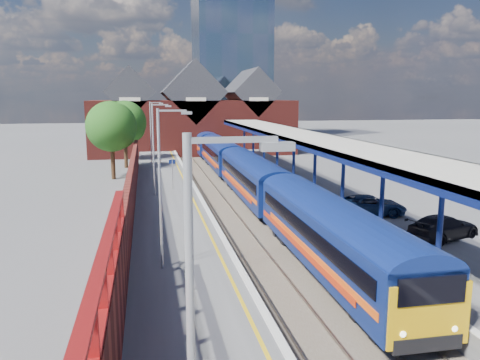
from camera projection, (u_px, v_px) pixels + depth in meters
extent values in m
plane|color=#5B5B5E|center=(222.00, 186.00, 45.30)|extent=(240.00, 240.00, 0.00)
cube|color=#473D33|center=(242.00, 209.00, 35.64)|extent=(6.00, 76.00, 0.06)
cube|color=slate|center=(213.00, 210.00, 35.20)|extent=(0.07, 76.00, 0.14)
cube|color=slate|center=(232.00, 209.00, 35.48)|extent=(0.07, 76.00, 0.14)
cube|color=slate|center=(252.00, 208.00, 35.78)|extent=(0.07, 76.00, 0.14)
cube|color=slate|center=(270.00, 207.00, 36.06)|extent=(0.07, 76.00, 0.14)
cube|color=#565659|center=(169.00, 207.00, 34.50)|extent=(5.00, 76.00, 1.00)
cube|color=#565659|center=(317.00, 200.00, 36.73)|extent=(6.00, 76.00, 1.00)
cube|color=silver|center=(201.00, 198.00, 34.86)|extent=(0.30, 76.00, 0.05)
cube|color=silver|center=(282.00, 195.00, 36.08)|extent=(0.30, 76.00, 0.05)
cube|color=yellow|center=(193.00, 199.00, 34.75)|extent=(0.14, 76.00, 0.01)
cube|color=navy|center=(331.00, 236.00, 22.34)|extent=(2.96, 16.03, 2.50)
cube|color=navy|center=(332.00, 211.00, 22.13)|extent=(2.96, 16.03, 0.60)
cube|color=navy|center=(253.00, 178.00, 38.37)|extent=(2.96, 16.03, 2.50)
cube|color=navy|center=(253.00, 163.00, 38.15)|extent=(2.96, 16.03, 0.60)
cube|color=navy|center=(221.00, 154.00, 54.39)|extent=(2.96, 16.03, 2.50)
cube|color=navy|center=(221.00, 144.00, 54.18)|extent=(2.96, 16.03, 0.60)
cube|color=navy|center=(204.00, 141.00, 70.42)|extent=(2.96, 16.03, 2.50)
cube|color=navy|center=(204.00, 133.00, 70.20)|extent=(2.96, 16.03, 0.60)
cube|color=black|center=(220.00, 160.00, 46.03)|extent=(0.04, 60.54, 0.70)
cube|color=#FF5810|center=(220.00, 168.00, 46.17)|extent=(0.03, 55.27, 0.30)
cube|color=red|center=(220.00, 171.00, 46.21)|extent=(0.03, 55.27, 0.30)
cube|color=#F2B20C|center=(427.00, 314.00, 14.73)|extent=(2.82, 0.33, 2.10)
cube|color=black|center=(431.00, 290.00, 14.49)|extent=(2.30, 0.18, 0.90)
cube|color=black|center=(388.00, 322.00, 17.22)|extent=(2.00, 2.40, 0.60)
cube|color=black|center=(200.00, 148.00, 76.11)|extent=(2.00, 2.40, 0.60)
cylinder|color=navy|center=(440.00, 226.00, 19.67)|extent=(0.24, 0.24, 4.20)
cylinder|color=navy|center=(382.00, 201.00, 24.50)|extent=(0.24, 0.24, 4.20)
cylinder|color=navy|center=(343.00, 184.00, 29.32)|extent=(0.24, 0.24, 4.20)
cylinder|color=navy|center=(315.00, 172.00, 34.15)|extent=(0.24, 0.24, 4.20)
cylinder|color=navy|center=(294.00, 162.00, 38.98)|extent=(0.24, 0.24, 4.20)
cylinder|color=navy|center=(277.00, 155.00, 43.80)|extent=(0.24, 0.24, 4.20)
cylinder|color=navy|center=(264.00, 150.00, 48.63)|extent=(0.24, 0.24, 4.20)
cylinder|color=navy|center=(253.00, 145.00, 53.46)|extent=(0.24, 0.24, 4.20)
cylinder|color=navy|center=(244.00, 141.00, 58.28)|extent=(0.24, 0.24, 4.20)
cube|color=beige|center=(304.00, 136.00, 37.72)|extent=(4.50, 52.00, 0.25)
cube|color=navy|center=(278.00, 139.00, 37.32)|extent=(0.20, 52.00, 0.55)
cube|color=navy|center=(329.00, 138.00, 38.16)|extent=(0.20, 52.00, 0.55)
cube|color=#A5A8AA|center=(233.00, 140.00, 6.10)|extent=(1.20, 0.08, 0.08)
cube|color=#A5A8AA|center=(277.00, 146.00, 6.23)|extent=(0.45, 0.18, 0.12)
cylinder|color=#A5A8AA|center=(160.00, 190.00, 20.09)|extent=(0.12, 0.12, 7.00)
cube|color=#A5A8AA|center=(172.00, 111.00, 19.61)|extent=(1.20, 0.08, 0.08)
cube|color=#A5A8AA|center=(187.00, 113.00, 19.75)|extent=(0.45, 0.18, 0.12)
cylinder|color=#A5A8AA|center=(153.00, 150.00, 35.54)|extent=(0.12, 0.12, 7.00)
cube|color=#A5A8AA|center=(160.00, 105.00, 35.06)|extent=(1.20, 0.08, 0.08)
cube|color=#A5A8AA|center=(168.00, 106.00, 35.19)|extent=(0.45, 0.18, 0.12)
cylinder|color=#A5A8AA|center=(151.00, 134.00, 50.98)|extent=(0.12, 0.12, 7.00)
cube|color=#A5A8AA|center=(155.00, 103.00, 50.51)|extent=(1.20, 0.08, 0.08)
cube|color=#A5A8AA|center=(161.00, 103.00, 50.64)|extent=(0.45, 0.18, 0.12)
cylinder|color=#A5A8AA|center=(173.00, 174.00, 38.15)|extent=(0.08, 0.08, 2.50)
cube|color=#0C194C|center=(172.00, 162.00, 37.97)|extent=(0.55, 0.06, 0.35)
cube|color=maroon|center=(130.00, 200.00, 27.87)|extent=(0.35, 50.00, 2.80)
cube|color=maroon|center=(103.00, 254.00, 11.04)|extent=(0.30, 15.00, 0.12)
cube|color=maroon|center=(105.00, 292.00, 11.20)|extent=(0.30, 15.00, 0.12)
cube|color=maroon|center=(90.00, 336.00, 8.23)|extent=(0.30, 0.12, 1.00)
cube|color=maroon|center=(101.00, 291.00, 10.16)|extent=(0.30, 0.12, 1.00)
cube|color=maroon|center=(108.00, 260.00, 12.09)|extent=(0.30, 0.12, 1.00)
cube|color=maroon|center=(113.00, 238.00, 14.02)|extent=(0.30, 0.12, 1.00)
cube|color=maroon|center=(117.00, 221.00, 15.95)|extent=(0.30, 0.12, 1.00)
cube|color=maroon|center=(120.00, 207.00, 17.88)|extent=(0.30, 0.12, 1.00)
cube|color=maroon|center=(192.00, 127.00, 71.64)|extent=(30.00, 12.00, 8.00)
cube|color=#232328|center=(131.00, 92.00, 68.98)|extent=(7.13, 12.00, 7.13)
cube|color=#232328|center=(192.00, 92.00, 70.73)|extent=(9.16, 12.00, 9.16)
cube|color=#232328|center=(250.00, 92.00, 72.48)|extent=(7.13, 12.00, 7.13)
cube|color=beige|center=(130.00, 99.00, 63.32)|extent=(2.80, 0.15, 0.50)
cube|color=beige|center=(196.00, 99.00, 65.07)|extent=(2.80, 0.15, 0.50)
cube|color=beige|center=(259.00, 99.00, 66.81)|extent=(2.80, 0.15, 0.50)
cube|color=slate|center=(231.00, 38.00, 92.03)|extent=(14.00, 14.00, 40.00)
cylinder|color=#382314|center=(113.00, 160.00, 48.71)|extent=(0.44, 0.44, 4.00)
sphere|color=#184E14|center=(111.00, 126.00, 48.10)|extent=(5.20, 5.20, 5.20)
sphere|color=#184E14|center=(119.00, 133.00, 47.89)|extent=(3.20, 3.20, 3.20)
cylinder|color=#382314|center=(126.00, 151.00, 56.63)|extent=(0.44, 0.44, 4.00)
sphere|color=#184E14|center=(124.00, 122.00, 56.02)|extent=(5.20, 5.20, 5.20)
sphere|color=#184E14|center=(131.00, 128.00, 55.81)|extent=(3.20, 3.20, 3.20)
imported|color=black|center=(443.00, 227.00, 24.86)|extent=(4.79, 3.23, 1.29)
imported|color=navy|center=(370.00, 205.00, 30.05)|extent=(4.87, 3.24, 1.24)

